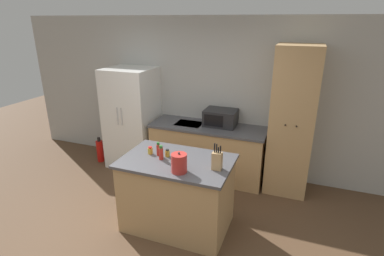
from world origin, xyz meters
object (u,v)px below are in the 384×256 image
Objects in this scene: refrigerator at (132,118)px; microwave at (221,118)px; fire_extinguisher at (100,151)px; spice_bottle_tall_dark at (150,150)px; spice_bottle_green_herb at (167,153)px; knife_block at (217,160)px; spice_bottle_amber_oil at (161,153)px; pantry_cabinet at (292,122)px; spice_bottle_short_red at (158,149)px; kettle at (179,163)px.

microwave is (1.58, 0.15, 0.15)m from refrigerator.
spice_bottle_tall_dark is at bearing -33.81° from fire_extinguisher.
refrigerator is 3.69× the size of fire_extinguisher.
spice_bottle_tall_dark is 0.24m from spice_bottle_green_herb.
fire_extinguisher is (-2.63, 1.26, -0.84)m from knife_block.
spice_bottle_green_herb is at bearing 69.82° from spice_bottle_amber_oil.
microwave is (-1.11, 0.08, -0.08)m from pantry_cabinet.
spice_bottle_short_red is 1.85× the size of spice_bottle_green_herb.
spice_bottle_short_red is 0.98× the size of spice_bottle_amber_oil.
microwave is 1.65× the size of knife_block.
refrigerator is 0.79× the size of pantry_cabinet.
fire_extinguisher is at bearing 147.00° from spice_bottle_amber_oil.
spice_bottle_amber_oil is at bearing -25.41° from spice_bottle_tall_dark.
spice_bottle_tall_dark is at bearing 173.62° from knife_block.
knife_block is 3.29× the size of spice_bottle_green_herb.
spice_bottle_amber_oil is at bearing 179.53° from knife_block.
microwave is 1.49m from spice_bottle_green_herb.
refrigerator is 7.37× the size of kettle.
microwave is 1.59m from spice_bottle_amber_oil.
spice_bottle_amber_oil is at bearing -47.11° from spice_bottle_short_red.
fire_extinguisher is at bearing 147.77° from spice_bottle_short_red.
microwave is 5.42× the size of spice_bottle_green_herb.
spice_bottle_short_red reaches higher than spice_bottle_tall_dark.
knife_block reaches higher than fire_extinguisher.
refrigerator reaches higher than spice_bottle_short_red.
knife_block is at bearing -115.41° from pantry_cabinet.
kettle is at bearing -47.04° from spice_bottle_green_herb.
spice_bottle_short_red is at bearing 173.17° from knife_block.
refrigerator is at bearing 134.57° from kettle.
refrigerator is 1.87m from spice_bottle_green_herb.
spice_bottle_green_herb is (-0.67, 0.10, -0.07)m from knife_block.
spice_bottle_short_red reaches higher than fire_extinguisher.
spice_bottle_short_red is (-1.49, -1.40, -0.09)m from pantry_cabinet.
knife_block is at bearing -25.55° from fire_extinguisher.
knife_block is (-0.71, -1.49, -0.06)m from pantry_cabinet.
knife_block reaches higher than spice_bottle_green_herb.
fire_extinguisher is (-2.25, 1.46, -0.83)m from kettle.
fire_extinguisher is (-1.72, 1.15, -0.77)m from spice_bottle_tall_dark.
refrigerator is 9.84× the size of spice_bottle_amber_oil.
spice_bottle_amber_oil is 0.11m from spice_bottle_green_herb.
spice_bottle_tall_dark reaches higher than fire_extinguisher.
spice_bottle_short_red is 0.12m from spice_bottle_green_herb.
pantry_cabinet is 3.46m from fire_extinguisher.
spice_bottle_green_herb is at bearing 171.09° from knife_block.
kettle is 0.50× the size of fire_extinguisher.
microwave reaches higher than spice_bottle_short_red.
spice_bottle_tall_dark is at bearing -108.96° from microwave.
spice_bottle_tall_dark is 1.00× the size of spice_bottle_green_herb.
spice_bottle_green_herb is at bearing -134.72° from pantry_cabinet.
spice_bottle_short_red is at bearing -3.45° from spice_bottle_tall_dark.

